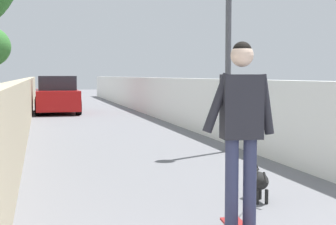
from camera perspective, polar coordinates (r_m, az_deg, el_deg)
ground_plane at (r=16.15m, az=-7.34°, el=-1.40°), size 80.00×80.00×0.00m
wall_left at (r=13.99m, az=-16.05°, el=0.58°), size 48.00×0.30×1.45m
fence_right at (r=14.63m, az=2.84°, el=0.95°), size 48.00×0.30×1.48m
person_skateboarder at (r=4.90m, az=8.26°, el=-0.79°), size 0.26×0.71×1.81m
dog at (r=6.46m, az=10.06°, el=-7.43°), size 1.55×0.88×1.06m
car_near at (r=21.58m, az=-12.37°, el=1.85°), size 3.84×1.80×1.54m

